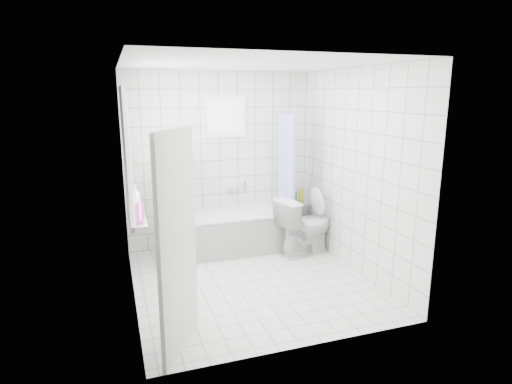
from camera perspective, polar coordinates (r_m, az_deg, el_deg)
name	(u,v)px	position (r m, az deg, el deg)	size (l,w,h in m)	color
ground	(251,281)	(5.43, -0.62, -11.79)	(3.00, 3.00, 0.00)	white
ceiling	(251,64)	(4.95, -0.70, 16.72)	(3.00, 3.00, 0.00)	white
wall_back	(220,160)	(6.45, -4.83, 4.22)	(2.80, 0.02, 2.60)	white
wall_front	(306,211)	(3.67, 6.68, -2.54)	(2.80, 0.02, 2.60)	white
wall_left	(127,187)	(4.79, -16.77, 0.65)	(0.02, 3.00, 2.60)	white
wall_right	(355,172)	(5.62, 13.05, 2.63)	(0.02, 3.00, 2.60)	white
window_left	(129,155)	(5.04, -16.63, 4.71)	(0.01, 0.90, 1.40)	white
window_back	(226,117)	(6.37, -3.96, 10.01)	(0.50, 0.01, 0.50)	white
window_sill	(137,218)	(5.19, -15.61, -3.36)	(0.18, 1.02, 0.08)	white
door	(178,244)	(3.81, -10.41, -6.84)	(0.04, 0.80, 2.00)	silver
bathtub	(233,231)	(6.36, -3.03, -5.25)	(1.69, 0.77, 0.58)	white
partition_wall	(170,207)	(6.01, -11.35, -2.01)	(0.15, 0.85, 1.50)	white
tiled_ledge	(294,221)	(6.94, 5.05, -3.83)	(0.40, 0.24, 0.55)	white
toilet	(305,225)	(6.21, 6.56, -4.45)	(0.48, 0.84, 0.85)	white
curtain_rod	(285,113)	(6.28, 3.89, 10.42)	(0.02, 0.02, 0.80)	silver
shower_curtain	(287,176)	(6.26, 4.22, 2.12)	(0.14, 0.48, 1.78)	#5166EE
tub_faucet	(233,189)	(6.54, -3.05, 0.37)	(0.18, 0.06, 0.06)	silver
sill_bottles	(137,205)	(5.09, -15.57, -1.69)	(0.16, 0.81, 0.33)	silver
ledge_bottles	(296,198)	(6.79, 5.31, -0.79)	(0.21, 0.16, 0.27)	#1A9F1B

